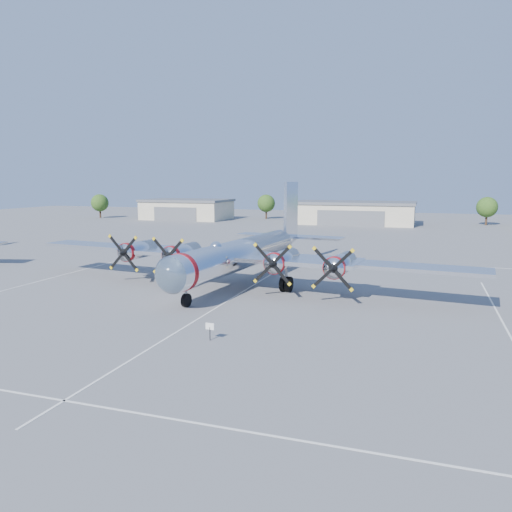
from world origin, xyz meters
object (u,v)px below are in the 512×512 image
(tree_far_west, at_px, (100,203))
(tree_west, at_px, (266,203))
(info_placard, at_px, (210,328))
(main_bomber_b29, at_px, (244,283))
(hangar_west, at_px, (187,209))
(tree_east, at_px, (487,207))
(hangar_center, at_px, (354,213))

(tree_far_west, height_order, tree_west, same)
(tree_west, bearing_deg, info_placard, -74.58)
(main_bomber_b29, bearing_deg, info_placard, -70.80)
(hangar_west, height_order, tree_east, tree_east)
(hangar_center, relative_size, tree_far_west, 4.31)
(hangar_west, height_order, tree_far_west, tree_far_west)
(tree_east, bearing_deg, tree_west, 177.92)
(tree_east, bearing_deg, main_bomber_b29, -111.14)
(tree_east, bearing_deg, info_placard, -105.23)
(hangar_west, height_order, main_bomber_b29, hangar_west)
(tree_far_west, height_order, info_placard, tree_far_west)
(tree_east, bearing_deg, hangar_west, -175.40)
(hangar_center, distance_m, main_bomber_b29, 75.05)
(tree_far_west, distance_m, tree_east, 100.50)
(tree_west, height_order, info_placard, tree_west)
(hangar_center, bearing_deg, hangar_west, 180.00)
(hangar_west, xyz_separation_m, tree_east, (75.00, 6.04, 1.51))
(tree_far_west, xyz_separation_m, tree_east, (100.00, 10.00, 0.00))
(main_bomber_b29, bearing_deg, tree_west, 111.95)
(tree_west, bearing_deg, hangar_west, -158.11)
(tree_far_west, relative_size, tree_west, 1.00)
(hangar_center, distance_m, tree_west, 26.30)
(hangar_west, bearing_deg, tree_east, 4.60)
(hangar_west, bearing_deg, info_placard, -62.80)
(info_placard, bearing_deg, tree_far_west, 133.25)
(hangar_west, bearing_deg, hangar_center, -0.00)
(tree_far_west, height_order, main_bomber_b29, tree_far_west)
(tree_far_west, relative_size, info_placard, 5.60)
(hangar_west, xyz_separation_m, main_bomber_b29, (43.67, -74.99, -2.71))
(tree_east, bearing_deg, hangar_center, -168.62)
(main_bomber_b29, height_order, info_placard, main_bomber_b29)
(info_placard, bearing_deg, main_bomber_b29, 107.18)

